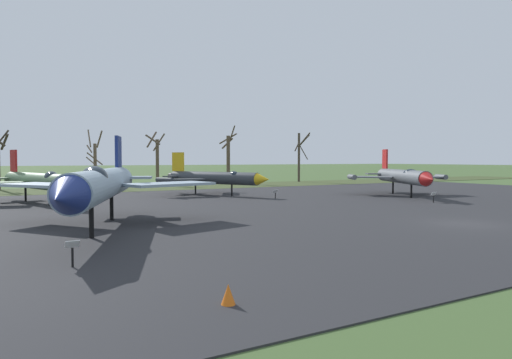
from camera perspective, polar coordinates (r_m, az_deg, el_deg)
The scene contains 16 objects.
ground_plane at distance 28.63m, azimuth 24.70°, elevation -5.17°, with size 600.00×600.00×0.00m, color #425B2D.
asphalt_apron at distance 37.94m, azimuth 8.03°, elevation -3.10°, with size 81.82×44.58×0.05m, color #28282B.
grass_verge_strip at distance 62.68m, azimuth -7.99°, elevation -0.90°, with size 141.82×12.00×0.06m, color #3C4824.
jet_fighter_front_left at distance 48.49m, azimuth 17.89°, elevation 0.40°, with size 9.89×13.41×4.90m.
info_placard_front_left at distance 41.73m, azimuth 21.39°, elevation -1.95°, with size 0.59×0.23×0.95m.
jet_fighter_front_right at distance 25.19m, azimuth -18.85°, elevation -0.56°, with size 11.75×16.72×5.29m.
info_placard_front_right at distance 16.80m, azimuth -22.05°, elevation -8.33°, with size 0.49×0.26×0.97m.
jet_fighter_rear_center at distance 41.77m, azimuth -25.65°, elevation -0.13°, with size 10.67×13.82×4.62m.
info_placard_rear_center at distance 35.68m, azimuth -21.48°, elevation -2.55°, with size 0.63×0.26×1.06m.
jet_fighter_rear_left at distance 47.27m, azimuth -5.35°, elevation 0.25°, with size 9.67×12.17×4.52m.
info_placard_rear_left at distance 42.74m, azimuth 2.45°, elevation -1.70°, with size 0.61×0.40×0.91m.
bare_tree_center at distance 63.34m, azimuth -19.57°, elevation 2.21°, with size 2.15×2.16×7.70m.
bare_tree_right_of_center at distance 68.79m, azimuth -12.37°, elevation 2.81°, with size 3.10×3.34×7.96m.
bare_tree_far_right at distance 71.92m, azimuth -3.49°, elevation 2.95°, with size 2.71×2.76×9.11m.
bare_tree_backdrop_extra at distance 76.33m, azimuth 5.51°, elevation 3.15°, with size 2.55×2.79×8.27m.
traffic_cone at distance 11.82m, azimuth -3.50°, elevation -14.29°, with size 0.40×0.40×0.58m, color orange.
Camera 1 is at (-23.11, -16.49, 3.70)m, focal length 31.87 mm.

